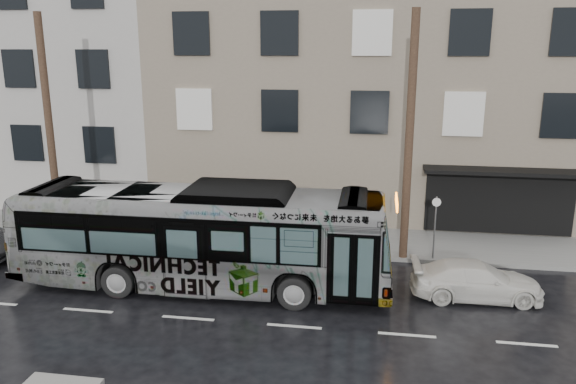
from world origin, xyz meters
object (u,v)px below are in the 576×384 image
object	(u,v)px
white_sedan	(476,280)
utility_pole_rear	(50,130)
bus	(201,237)
sign_post	(435,228)
utility_pole_front	(409,139)

from	to	relation	value
white_sedan	utility_pole_rear	bearing A→B (deg)	76.70
utility_pole_rear	white_sedan	bearing A→B (deg)	-10.40
utility_pole_rear	bus	bearing A→B (deg)	-25.39
sign_post	bus	world-z (taller)	bus
bus	white_sedan	xyz separation A→B (m)	(8.95, 0.46, -1.15)
utility_pole_front	white_sedan	bearing A→B (deg)	-53.78
sign_post	utility_pole_front	bearing A→B (deg)	180.00
sign_post	white_sedan	world-z (taller)	sign_post
utility_pole_rear	bus	size ratio (longest dim) A/B	0.72
bus	white_sedan	bearing A→B (deg)	-87.40
utility_pole_front	sign_post	xyz separation A→B (m)	(1.10, 0.00, -3.30)
sign_post	bus	bearing A→B (deg)	-156.45
bus	white_sedan	world-z (taller)	bus
utility_pole_rear	bus	world-z (taller)	utility_pole_rear
white_sedan	bus	bearing A→B (deg)	90.06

